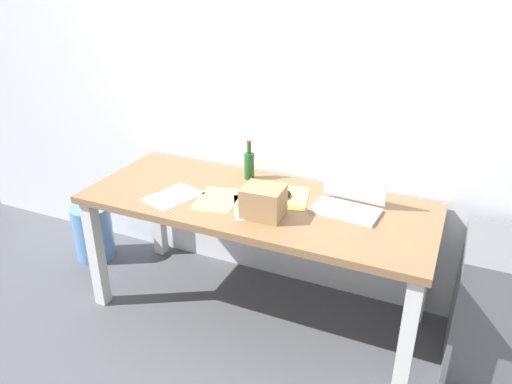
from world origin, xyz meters
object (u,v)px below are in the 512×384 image
(laptop_right, at_px, (349,199))
(cardboard_box, at_px, (263,202))
(water_cooler_jug, at_px, (93,232))
(computer_mouse, at_px, (285,195))
(desk, at_px, (256,215))
(filing_cabinet, at_px, (498,308))
(beer_bottle, at_px, (249,165))

(laptop_right, height_order, cardboard_box, laptop_right)
(laptop_right, relative_size, water_cooler_jug, 0.81)
(computer_mouse, bearing_deg, desk, -152.77)
(desk, distance_m, computer_mouse, 0.20)
(filing_cabinet, bearing_deg, laptop_right, 179.41)
(filing_cabinet, bearing_deg, water_cooler_jug, -179.68)
(beer_bottle, relative_size, water_cooler_jug, 0.53)
(filing_cabinet, bearing_deg, computer_mouse, 179.71)
(laptop_right, relative_size, beer_bottle, 1.52)
(desk, xyz_separation_m, computer_mouse, (0.13, 0.10, 0.11))
(desk, relative_size, water_cooler_jug, 4.34)
(desk, bearing_deg, computer_mouse, 37.26)
(cardboard_box, distance_m, water_cooler_jug, 1.53)
(desk, xyz_separation_m, cardboard_box, (0.10, -0.14, 0.17))
(laptop_right, height_order, filing_cabinet, laptop_right)
(beer_bottle, height_order, water_cooler_jug, beer_bottle)
(beer_bottle, height_order, computer_mouse, beer_bottle)
(beer_bottle, bearing_deg, cardboard_box, -56.60)
(computer_mouse, relative_size, water_cooler_jug, 0.23)
(computer_mouse, relative_size, cardboard_box, 0.50)
(cardboard_box, distance_m, filing_cabinet, 1.26)
(laptop_right, distance_m, beer_bottle, 0.65)
(water_cooler_jug, bearing_deg, laptop_right, 0.72)
(computer_mouse, bearing_deg, laptop_right, -9.64)
(desk, relative_size, beer_bottle, 8.12)
(water_cooler_jug, bearing_deg, filing_cabinet, 0.32)
(desk, relative_size, cardboard_box, 9.41)
(desk, distance_m, laptop_right, 0.51)
(beer_bottle, bearing_deg, computer_mouse, -28.33)
(desk, distance_m, filing_cabinet, 1.29)
(desk, relative_size, laptop_right, 5.35)
(computer_mouse, bearing_deg, filing_cabinet, -10.32)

